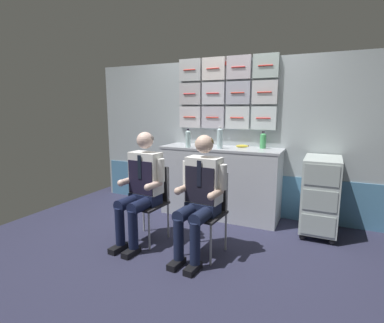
{
  "coord_description": "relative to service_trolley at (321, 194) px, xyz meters",
  "views": [
    {
      "loc": [
        1.36,
        -2.73,
        1.5
      ],
      "look_at": [
        -0.03,
        0.3,
        0.89
      ],
      "focal_mm": 27.95,
      "sensor_mm": 36.0,
      "label": 1
    }
  ],
  "objects": [
    {
      "name": "ground",
      "position": [
        -1.32,
        -1.0,
        -0.51
      ],
      "size": [
        4.8,
        4.8,
        0.04
      ],
      "primitive_type": "cube",
      "color": "#28293F"
    },
    {
      "name": "galley_bulkhead",
      "position": [
        -1.32,
        0.37,
        0.62
      ],
      "size": [
        4.2,
        0.14,
        2.18
      ],
      "color": "#A3ADB2",
      "rests_on": "ground"
    },
    {
      "name": "galley_counter",
      "position": [
        -1.28,
        0.09,
        -0.01
      ],
      "size": [
        1.63,
        0.53,
        0.96
      ],
      "color": "silver",
      "rests_on": "ground"
    },
    {
      "name": "service_trolley",
      "position": [
        0.0,
        0.0,
        0.0
      ],
      "size": [
        0.4,
        0.65,
        0.92
      ],
      "color": "black",
      "rests_on": "ground"
    },
    {
      "name": "folding_chair_left",
      "position": [
        -1.77,
        -0.93,
        0.02
      ],
      "size": [
        0.43,
        0.43,
        0.83
      ],
      "color": "#A8AAAF",
      "rests_on": "ground"
    },
    {
      "name": "crew_member_left",
      "position": [
        -1.78,
        -1.09,
        0.18
      ],
      "size": [
        0.49,
        0.62,
        1.24
      ],
      "color": "black",
      "rests_on": "ground"
    },
    {
      "name": "folding_chair_right",
      "position": [
        -1.06,
        -0.95,
        0.02
      ],
      "size": [
        0.43,
        0.44,
        0.83
      ],
      "color": "#A8AAAF",
      "rests_on": "ground"
    },
    {
      "name": "crew_member_right",
      "position": [
        -1.08,
        -1.11,
        0.18
      ],
      "size": [
        0.49,
        0.62,
        1.23
      ],
      "color": "black",
      "rests_on": "ground"
    },
    {
      "name": "sparkling_bottle_green",
      "position": [
        -1.69,
        -0.1,
        0.59
      ],
      "size": [
        0.07,
        0.07,
        0.25
      ],
      "color": "silver",
      "rests_on": "galley_counter"
    },
    {
      "name": "water_bottle_tall",
      "position": [
        -0.75,
        0.22,
        0.57
      ],
      "size": [
        0.08,
        0.08,
        0.22
      ],
      "color": "#44A25C",
      "rests_on": "galley_counter"
    },
    {
      "name": "water_bottle_short",
      "position": [
        -1.26,
        -0.03,
        0.61
      ],
      "size": [
        0.08,
        0.08,
        0.29
      ],
      "color": "silver",
      "rests_on": "galley_counter"
    },
    {
      "name": "paper_cup_blue",
      "position": [
        -1.52,
        0.02,
        0.51
      ],
      "size": [
        0.07,
        0.07,
        0.07
      ],
      "color": "silver",
      "rests_on": "galley_counter"
    },
    {
      "name": "coffee_cup_white",
      "position": [
        -1.65,
        0.12,
        0.51
      ],
      "size": [
        0.06,
        0.06,
        0.07
      ],
      "color": "tan",
      "rests_on": "galley_counter"
    },
    {
      "name": "snack_banana",
      "position": [
        -1.02,
        0.18,
        0.49
      ],
      "size": [
        0.17,
        0.1,
        0.04
      ],
      "color": "yellow",
      "rests_on": "galley_counter"
    }
  ]
}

